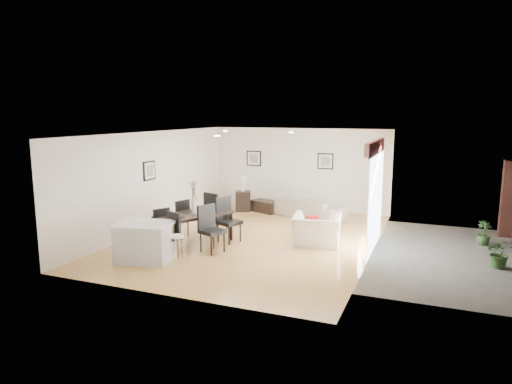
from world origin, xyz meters
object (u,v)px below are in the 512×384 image
at_px(dining_chair_enear, 210,226).
at_px(bar_stool, 177,240).
at_px(coffee_table, 266,206).
at_px(side_table, 243,201).
at_px(dining_chair_efar, 227,217).
at_px(kitchen_island, 145,242).
at_px(dining_chair_head, 170,232).
at_px(dining_chair_wfar, 180,216).
at_px(sofa, 309,208).
at_px(armchair, 317,230).
at_px(dining_chair_wnear, 160,225).
at_px(dining_table, 194,216).
at_px(dining_chair_foot, 214,210).

relative_size(dining_chair_enear, bar_stool, 1.67).
xyz_separation_m(coffee_table, side_table, (-0.76, -0.12, 0.14)).
height_order(dining_chair_efar, side_table, dining_chair_efar).
xyz_separation_m(dining_chair_enear, kitchen_island, (-1.00, -1.15, -0.19)).
relative_size(dining_chair_enear, dining_chair_head, 1.08).
distance_m(dining_chair_efar, bar_stool, 2.07).
xyz_separation_m(dining_chair_wfar, coffee_table, (1.00, 3.66, -0.36)).
xyz_separation_m(dining_chair_head, kitchen_island, (-0.38, -0.42, -0.14)).
xyz_separation_m(dining_chair_wfar, dining_chair_efar, (1.30, 0.07, 0.08)).
bearing_deg(dining_chair_head, coffee_table, 108.69).
xyz_separation_m(dining_chair_efar, dining_chair_head, (-0.61, -1.64, -0.06)).
height_order(sofa, dining_chair_head, dining_chair_head).
bearing_deg(dining_chair_efar, armchair, -55.25).
bearing_deg(dining_chair_wnear, coffee_table, -163.08).
relative_size(dining_table, bar_stool, 3.12).
bearing_deg(kitchen_island, dining_table, 65.08).
bearing_deg(dining_chair_enear, armchair, -33.13).
xyz_separation_m(dining_chair_efar, bar_stool, (-0.16, -2.06, -0.06)).
xyz_separation_m(dining_chair_wnear, dining_chair_head, (0.70, -0.64, 0.04)).
relative_size(dining_chair_wnear, dining_chair_wfar, 0.97).
bearing_deg(dining_chair_enear, bar_stool, -164.26).
bearing_deg(dining_chair_wfar, sofa, 162.97).
bearing_deg(dining_chair_efar, dining_chair_head, -178.66).
bearing_deg(dining_chair_enear, dining_table, 81.01).
distance_m(sofa, dining_chair_head, 5.24).
height_order(armchair, kitchen_island, kitchen_island).
distance_m(side_table, kitchen_island, 5.53).
xyz_separation_m(dining_chair_wnear, kitchen_island, (0.31, -1.07, -0.10)).
xyz_separation_m(dining_chair_wfar, bar_stool, (1.14, -1.99, 0.02)).
relative_size(dining_chair_wfar, dining_chair_head, 0.96).
distance_m(dining_chair_enear, dining_chair_efar, 0.91).
height_order(dining_chair_wfar, dining_chair_efar, dining_chair_efar).
bearing_deg(kitchen_island, armchair, 26.49).
bearing_deg(dining_chair_wnear, dining_chair_enear, 122.70).
bearing_deg(dining_chair_wnear, dining_chair_efar, 156.51).
xyz_separation_m(dining_table, dining_chair_wnear, (-0.66, -0.50, -0.16)).
bearing_deg(side_table, dining_chair_foot, -82.21).
bearing_deg(dining_chair_enear, dining_chair_efar, 24.20).
xyz_separation_m(sofa, side_table, (-2.32, 0.22, 0.01)).
height_order(dining_chair_wnear, coffee_table, dining_chair_wnear).
height_order(dining_chair_foot, side_table, dining_chair_foot).
relative_size(dining_chair_wnear, side_table, 1.45).
relative_size(armchair, dining_chair_enear, 1.04).
xyz_separation_m(dining_chair_foot, kitchen_island, (-0.32, -2.70, -0.19)).
distance_m(dining_chair_wnear, dining_chair_wfar, 0.93).
xyz_separation_m(dining_chair_wfar, dining_chair_foot, (0.62, 0.70, 0.06)).
bearing_deg(dining_chair_wnear, kitchen_island, 45.51).
height_order(dining_chair_wnear, dining_chair_enear, dining_chair_enear).
height_order(dining_chair_enear, coffee_table, dining_chair_enear).
distance_m(dining_chair_enear, side_table, 4.52).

